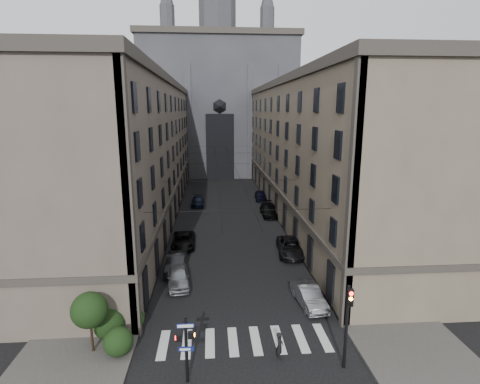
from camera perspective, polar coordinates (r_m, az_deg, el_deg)
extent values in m
cube|color=#383533|center=(55.42, -13.15, -3.34)|extent=(7.00, 80.00, 0.15)
cube|color=#383533|center=(56.17, 8.56, -2.94)|extent=(7.00, 80.00, 0.15)
cube|color=beige|center=(26.38, 0.68, -21.73)|extent=(11.00, 3.20, 0.01)
cube|color=#52483F|center=(54.30, -16.76, 5.75)|extent=(13.00, 60.00, 18.00)
cube|color=#38332D|center=(54.10, -17.40, 15.68)|extent=(13.60, 60.60, 0.90)
cube|color=#38332D|center=(55.02, -16.45, 0.78)|extent=(13.40, 60.30, 0.50)
cube|color=brown|center=(55.27, 11.91, 6.12)|extent=(13.00, 60.00, 18.00)
cube|color=#38332D|center=(55.08, 12.36, 15.88)|extent=(13.60, 60.60, 0.90)
cube|color=#38332D|center=(55.98, 11.69, 1.23)|extent=(13.40, 60.30, 0.50)
cube|color=#2D2D33|center=(91.76, -3.29, 12.52)|extent=(34.00, 22.00, 30.00)
cube|color=#38332D|center=(93.09, -3.42, 22.10)|extent=(35.00, 23.00, 1.20)
cylinder|color=#2D2D33|center=(94.41, -3.48, 25.99)|extent=(8.40, 8.40, 14.00)
cone|color=#2D2D33|center=(91.80, -11.09, 25.87)|extent=(3.20, 3.20, 13.00)
cone|color=#2D2D33|center=(92.27, 4.18, 25.98)|extent=(3.20, 3.20, 13.00)
cube|color=black|center=(81.09, -3.05, 6.87)|extent=(6.00, 0.30, 14.00)
cylinder|color=black|center=(22.34, -8.17, -22.72)|extent=(0.18, 0.18, 4.00)
cube|color=orange|center=(21.82, -7.46, -20.79)|extent=(0.34, 0.24, 0.38)
cube|color=#FF0C07|center=(22.06, -9.27, -21.07)|extent=(0.34, 0.24, 0.38)
cube|color=navy|center=(21.38, -8.33, -19.52)|extent=(0.95, 0.05, 0.24)
cube|color=navy|center=(22.15, -8.21, -22.59)|extent=(0.85, 0.05, 0.27)
cylinder|color=black|center=(23.62, 15.89, -19.24)|extent=(0.20, 0.20, 5.20)
cube|color=black|center=(22.47, 16.40, -15.17)|extent=(0.34, 0.30, 1.00)
cylinder|color=#FF0C07|center=(22.19, 16.60, -14.62)|extent=(0.22, 0.05, 0.22)
cylinder|color=orange|center=(22.34, 16.55, -15.35)|extent=(0.22, 0.05, 0.22)
cylinder|color=black|center=(22.49, 16.49, -16.07)|extent=(0.22, 0.05, 0.22)
sphere|color=black|center=(25.56, -18.07, -20.84)|extent=(1.80, 1.80, 1.80)
sphere|color=black|center=(27.23, -19.33, -18.47)|extent=(2.00, 2.00, 2.00)
sphere|color=black|center=(27.90, -15.82, -18.13)|extent=(1.40, 1.40, 1.40)
cylinder|color=black|center=(26.25, -21.68, -19.41)|extent=(0.16, 0.16, 2.40)
sphere|color=black|center=(25.46, -21.97, -16.33)|extent=(2.20, 2.20, 2.20)
cylinder|color=black|center=(27.79, -0.21, -2.84)|extent=(14.00, 0.03, 0.03)
cylinder|color=black|center=(39.47, -1.50, 1.74)|extent=(14.00, 0.03, 0.03)
cylinder|color=black|center=(52.29, -2.24, 4.37)|extent=(14.00, 0.03, 0.03)
cylinder|color=black|center=(65.18, -2.70, 5.96)|extent=(14.00, 0.03, 0.03)
cylinder|color=black|center=(77.11, -2.98, 6.96)|extent=(14.00, 0.03, 0.03)
cylinder|color=black|center=(53.31, -3.68, 4.07)|extent=(0.03, 60.00, 0.03)
cylinder|color=black|center=(53.40, -0.89, 4.11)|extent=(0.03, 60.00, 0.03)
imported|color=gray|center=(33.35, -9.39, -12.61)|extent=(2.39, 4.87, 1.60)
imported|color=black|center=(36.23, -9.72, -10.56)|extent=(1.75, 4.78, 1.56)
imported|color=black|center=(42.03, -8.62, -7.30)|extent=(2.57, 5.35, 1.47)
imported|color=black|center=(59.43, -6.47, -1.41)|extent=(1.94, 4.78, 1.39)
imported|color=gray|center=(30.48, 10.43, -15.27)|extent=(2.11, 4.74, 1.51)
imported|color=black|center=(39.80, 7.79, -8.30)|extent=(3.24, 6.09, 1.63)
imported|color=black|center=(53.55, 4.50, -2.76)|extent=(2.35, 5.70, 1.65)
imported|color=black|center=(62.62, 3.17, -0.54)|extent=(2.11, 4.74, 1.58)
imported|color=black|center=(24.47, 6.05, -22.32)|extent=(0.60, 0.75, 1.79)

